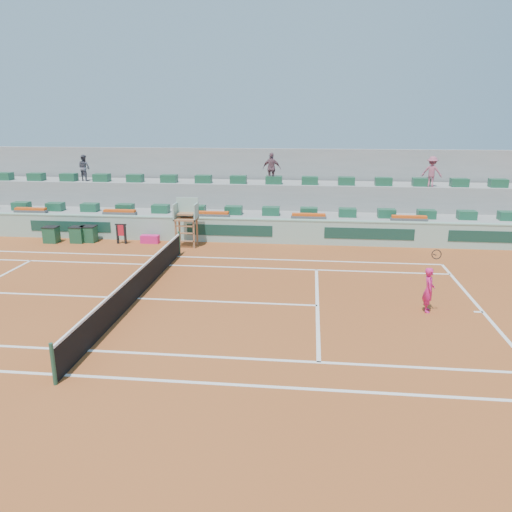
{
  "coord_description": "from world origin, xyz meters",
  "views": [
    {
      "loc": [
        6.04,
        -16.17,
        6.34
      ],
      "look_at": [
        4.0,
        2.5,
        1.0
      ],
      "focal_mm": 35.0,
      "sensor_mm": 36.0,
      "label": 1
    }
  ],
  "objects_px": {
    "umpire_chair": "(186,216)",
    "drink_cooler_a": "(89,234)",
    "player_bag": "(150,239)",
    "tennis_player": "(429,289)"
  },
  "relations": [
    {
      "from": "player_bag",
      "to": "umpire_chair",
      "type": "relative_size",
      "value": 0.38
    },
    {
      "from": "umpire_chair",
      "to": "drink_cooler_a",
      "type": "height_order",
      "value": "umpire_chair"
    },
    {
      "from": "player_bag",
      "to": "drink_cooler_a",
      "type": "height_order",
      "value": "drink_cooler_a"
    },
    {
      "from": "player_bag",
      "to": "drink_cooler_a",
      "type": "bearing_deg",
      "value": -178.27
    },
    {
      "from": "umpire_chair",
      "to": "tennis_player",
      "type": "bearing_deg",
      "value": -37.15
    },
    {
      "from": "tennis_player",
      "to": "umpire_chair",
      "type": "bearing_deg",
      "value": 142.85
    },
    {
      "from": "player_bag",
      "to": "drink_cooler_a",
      "type": "relative_size",
      "value": 1.09
    },
    {
      "from": "player_bag",
      "to": "tennis_player",
      "type": "height_order",
      "value": "tennis_player"
    },
    {
      "from": "drink_cooler_a",
      "to": "tennis_player",
      "type": "relative_size",
      "value": 0.37
    },
    {
      "from": "drink_cooler_a",
      "to": "tennis_player",
      "type": "xyz_separation_m",
      "value": [
        15.28,
        -7.85,
        0.35
      ]
    }
  ]
}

